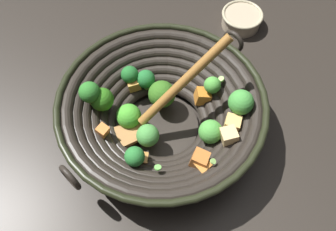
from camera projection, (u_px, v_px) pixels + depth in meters
ground_plane at (162, 127)px, 0.76m from camera, size 4.00×4.00×0.00m
wok at (162, 110)px, 0.70m from camera, size 0.42×0.45×0.22m
prep_bowl at (242, 19)px, 0.91m from camera, size 0.11×0.11×0.04m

